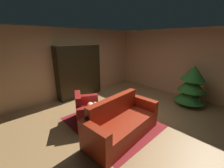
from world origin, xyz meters
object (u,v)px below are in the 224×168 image
Objects in this scene: coffee_table at (110,107)px; decorated_tree at (192,85)px; bookshelf_unit at (81,72)px; bottle_on_table at (114,105)px; couch_red at (122,124)px; book_stack_on_table at (113,104)px; armchair_red at (87,112)px.

coffee_table is 0.56× the size of decorated_tree.
coffee_table is (2.24, -0.47, -0.56)m from bookshelf_unit.
decorated_tree is (1.15, 2.70, 0.29)m from coffee_table.
coffee_table is 2.93× the size of bottle_on_table.
decorated_tree is at bearing 80.56° from couch_red.
bottle_on_table is at bearing 160.32° from couch_red.
bottle_on_table is (-0.45, 0.16, 0.26)m from couch_red.
bottle_on_table is at bearing -37.47° from book_stack_on_table.
bookshelf_unit reaches higher than armchair_red.
bookshelf_unit is at bearing 166.22° from couch_red.
bottle_on_table reaches higher than coffee_table.
couch_red is 2.53× the size of coffee_table.
book_stack_on_table is at bearing 154.79° from couch_red.
bottle_on_table is (2.44, -0.55, -0.42)m from bookshelf_unit.
decorated_tree is (0.49, 2.93, 0.41)m from couch_red.
armchair_red is 4.33× the size of bottle_on_table.
armchair_red is at bearing -128.75° from coffee_table.
book_stack_on_table is (-0.63, 0.29, 0.19)m from couch_red.
coffee_table is 2.94m from decorated_tree.
bookshelf_unit is 2.36m from coffee_table.
bottle_on_table is (0.17, -0.13, 0.07)m from book_stack_on_table.
armchair_red is (1.84, -0.97, -0.70)m from bookshelf_unit.
bottle_on_table is at bearing -108.75° from decorated_tree.
decorated_tree reaches higher than coffee_table.
decorated_tree is at bearing 64.18° from armchair_red.
decorated_tree is (1.55, 3.19, 0.43)m from armchair_red.
bookshelf_unit is 1.00× the size of couch_red.
couch_red is (1.06, 0.26, 0.01)m from armchair_red.
bookshelf_unit is 8.99× the size of book_stack_on_table.
coffee_table is at bearing -11.95° from bookshelf_unit.
book_stack_on_table is (2.27, -0.42, -0.49)m from bookshelf_unit.
book_stack_on_table is at bearing 61.21° from coffee_table.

